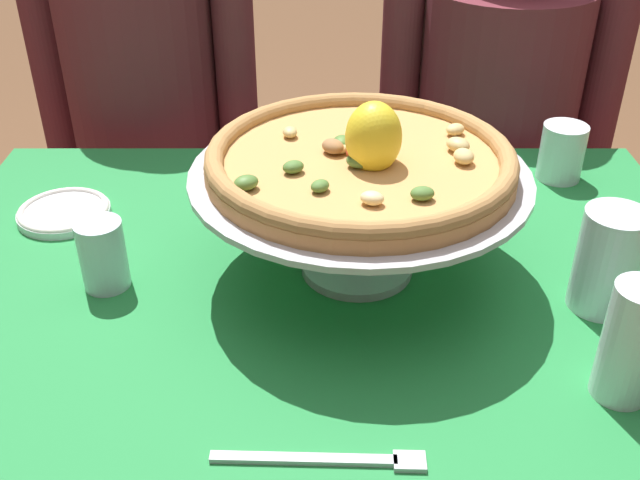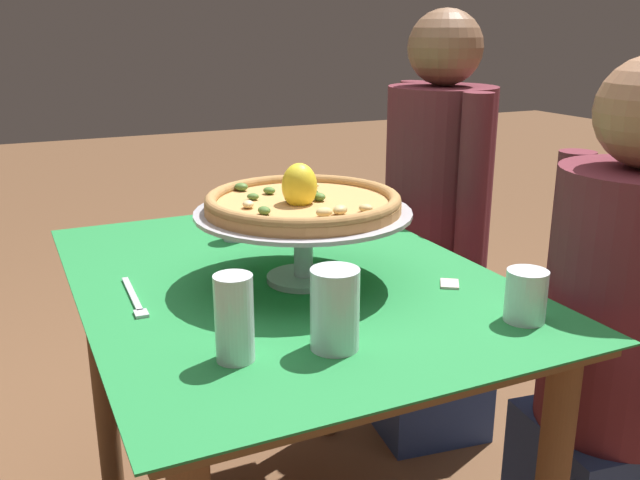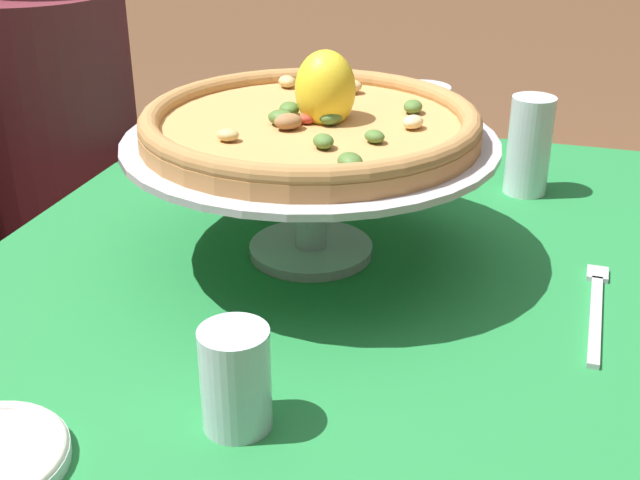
% 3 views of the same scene
% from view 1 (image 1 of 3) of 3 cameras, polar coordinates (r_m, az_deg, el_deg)
% --- Properties ---
extents(dining_table, '(1.11, 0.82, 0.74)m').
position_cam_1_polar(dining_table, '(1.07, -0.33, -8.50)').
color(dining_table, brown).
rests_on(dining_table, ground).
extents(pizza_stand, '(0.43, 0.43, 0.15)m').
position_cam_1_polar(pizza_stand, '(0.95, 2.66, 3.64)').
color(pizza_stand, '#B7B7C1').
rests_on(pizza_stand, dining_table).
extents(pizza, '(0.39, 0.39, 0.10)m').
position_cam_1_polar(pizza, '(0.93, 2.80, 6.29)').
color(pizza, tan).
rests_on(pizza, pizza_stand).
extents(water_glass_back_right, '(0.07, 0.07, 0.09)m').
position_cam_1_polar(water_glass_back_right, '(1.29, 17.73, 6.30)').
color(water_glass_back_right, white).
rests_on(water_glass_back_right, dining_table).
extents(water_glass_side_left, '(0.06, 0.06, 0.09)m').
position_cam_1_polar(water_glass_side_left, '(1.00, -16.65, -1.44)').
color(water_glass_side_left, silver).
rests_on(water_glass_side_left, dining_table).
extents(water_glass_side_right, '(0.08, 0.08, 0.13)m').
position_cam_1_polar(water_glass_side_right, '(0.98, 20.82, -1.84)').
color(water_glass_side_right, silver).
rests_on(water_glass_side_right, dining_table).
extents(water_glass_front_right, '(0.06, 0.06, 0.14)m').
position_cam_1_polar(water_glass_front_right, '(0.85, 22.30, -7.74)').
color(water_glass_front_right, white).
rests_on(water_glass_front_right, dining_table).
extents(side_plate, '(0.14, 0.14, 0.02)m').
position_cam_1_polar(side_plate, '(1.20, -19.41, 2.01)').
color(side_plate, white).
rests_on(side_plate, dining_table).
extents(dinner_fork, '(0.21, 0.02, 0.01)m').
position_cam_1_polar(dinner_fork, '(0.76, 0.44, -16.53)').
color(dinner_fork, '#B7B7C1').
rests_on(dinner_fork, dining_table).
extents(sugar_packet, '(0.06, 0.06, 0.00)m').
position_cam_1_polar(sugar_packet, '(1.25, 8.80, 4.54)').
color(sugar_packet, beige).
rests_on(sugar_packet, dining_table).
extents(diner_left, '(0.46, 0.35, 1.29)m').
position_cam_1_polar(diner_left, '(1.64, -12.95, 6.00)').
color(diner_left, navy).
rests_on(diner_left, ground).
extents(diner_right, '(0.47, 0.35, 1.19)m').
position_cam_1_polar(diner_right, '(1.63, 12.35, 4.27)').
color(diner_right, navy).
rests_on(diner_right, ground).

